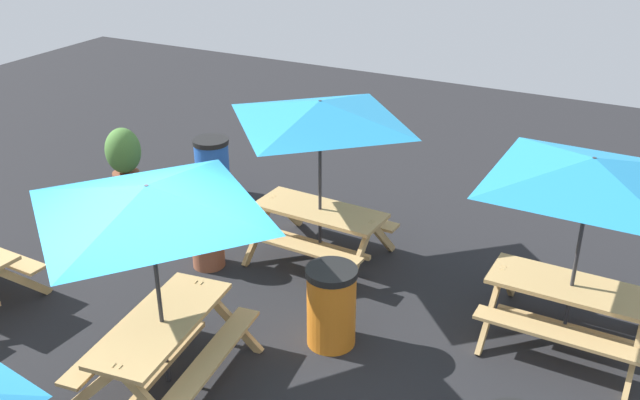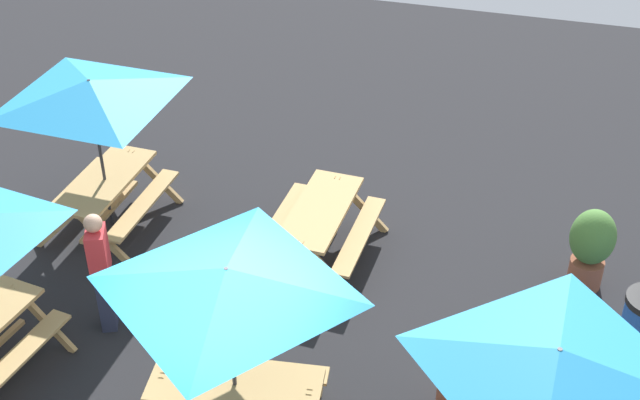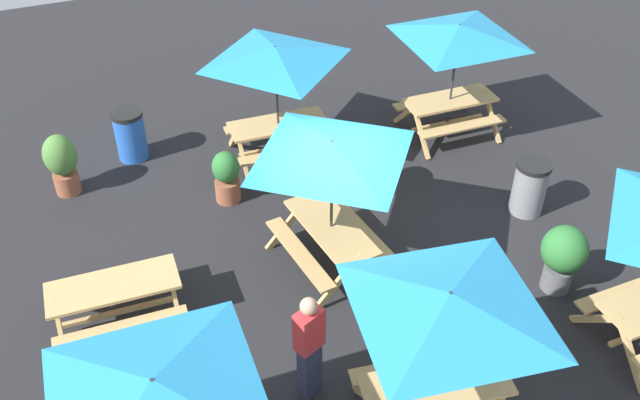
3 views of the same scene
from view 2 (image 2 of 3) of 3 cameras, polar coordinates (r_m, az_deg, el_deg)
name	(u,v)px [view 2 (image 2 of 3)]	position (r m, az deg, el deg)	size (l,w,h in m)	color
picnic_table_0	(555,375)	(8.03, 14.78, -10.79)	(2.10, 2.10, 2.34)	tan
picnic_table_2	(320,221)	(11.92, 0.00, -1.34)	(1.86, 1.60, 0.81)	tan
picnic_table_3	(228,293)	(8.60, -5.92, -5.97)	(2.23, 2.23, 2.34)	tan
picnic_table_5	(92,101)	(12.15, -14.39, 6.14)	(2.83, 2.83, 2.34)	tan
potted_plant_0	(459,374)	(9.97, 8.87, -10.97)	(0.47, 0.47, 0.98)	#935138
potted_plant_2	(591,245)	(11.87, 16.96, -2.80)	(0.58, 0.58, 1.16)	#935138
person_standing	(101,269)	(10.91, -13.83, -4.32)	(0.42, 0.34, 1.67)	#2D334C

